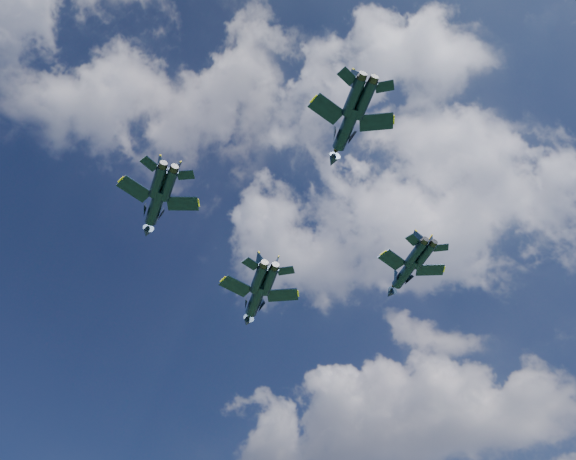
# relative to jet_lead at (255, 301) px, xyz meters

# --- Properties ---
(jet_lead) EXTENTS (14.70, 17.04, 4.35)m
(jet_lead) POSITION_rel_jet_lead_xyz_m (0.00, 0.00, 0.00)
(jet_lead) COLOR black
(jet_left) EXTENTS (13.20, 13.48, 3.63)m
(jet_left) POSITION_rel_jet_lead_xyz_m (-3.62, -26.93, -2.81)
(jet_left) COLOR black
(jet_right) EXTENTS (12.37, 13.24, 3.49)m
(jet_right) POSITION_rel_jet_lead_xyz_m (26.26, -1.08, -3.55)
(jet_right) COLOR black
(jet_slot) EXTENTS (11.90, 13.80, 3.52)m
(jet_slot) POSITION_rel_jet_lead_xyz_m (25.47, -28.80, -2.03)
(jet_slot) COLOR black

